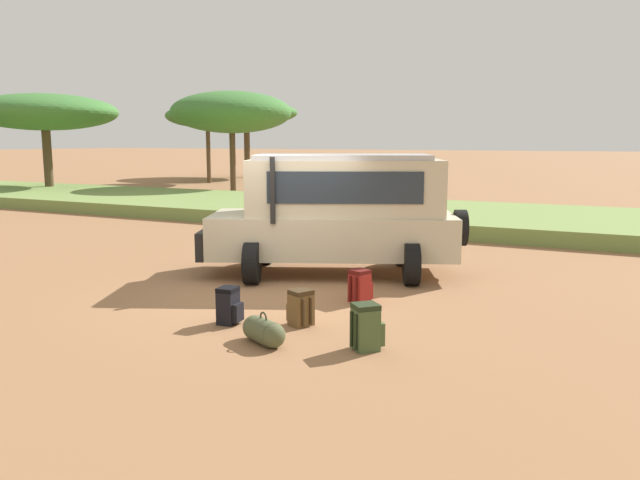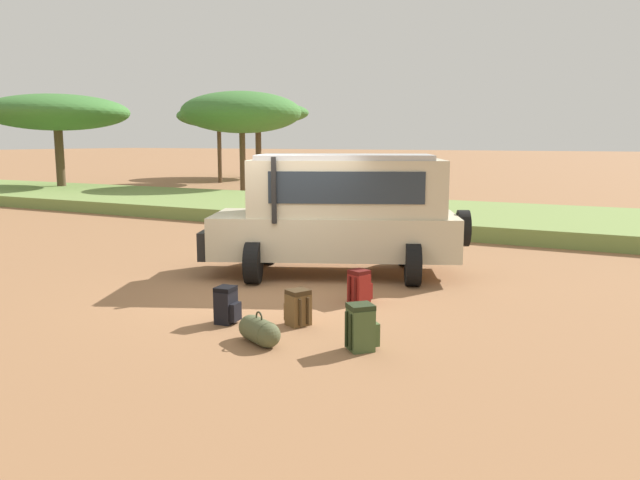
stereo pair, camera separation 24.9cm
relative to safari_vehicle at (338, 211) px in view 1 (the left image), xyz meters
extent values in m
plane|color=#936642|center=(-0.32, -1.97, -1.29)|extent=(320.00, 320.00, 0.00)
cube|color=olive|center=(-0.32, 8.77, -1.07)|extent=(120.00, 7.00, 0.44)
cube|color=beige|center=(-0.10, -0.04, -0.47)|extent=(5.25, 3.74, 0.84)
cube|color=beige|center=(0.13, 0.06, 0.50)|extent=(4.22, 3.20, 1.10)
cube|color=#232D38|center=(-1.26, -0.57, 0.45)|extent=(0.69, 1.45, 0.77)
cube|color=#232D38|center=(0.50, -0.76, 0.55)|extent=(2.70, 1.24, 0.60)
cube|color=#232D38|center=(-0.24, 0.88, 0.55)|extent=(2.70, 1.24, 0.60)
cube|color=#B7B7B7|center=(0.08, 0.04, 1.10)|extent=(3.83, 2.97, 0.10)
cube|color=black|center=(-2.44, -1.10, -0.64)|extent=(0.81, 1.54, 0.56)
cylinder|color=black|center=(-0.71, -1.38, 0.50)|extent=(0.10, 0.10, 1.25)
cylinder|color=black|center=(-1.09, -1.55, -0.89)|extent=(0.58, 0.84, 0.80)
cylinder|color=black|center=(-1.88, 0.22, -0.89)|extent=(0.58, 0.84, 0.80)
cylinder|color=black|center=(1.68, -0.30, -0.89)|extent=(0.58, 0.84, 0.80)
cylinder|color=black|center=(0.89, 1.46, -0.89)|extent=(0.58, 0.84, 0.80)
cylinder|color=black|center=(2.26, 1.02, -0.32)|extent=(0.50, 0.76, 0.74)
cube|color=#42562D|center=(2.31, -4.12, -1.02)|extent=(0.44, 0.44, 0.55)
cube|color=#42562D|center=(2.44, -3.98, -1.09)|extent=(0.23, 0.22, 0.30)
cube|color=#242F19|center=(2.31, -4.12, -0.71)|extent=(0.44, 0.44, 0.07)
cylinder|color=#242F19|center=(2.14, -4.19, -1.02)|extent=(0.04, 0.04, 0.47)
cylinder|color=#242F19|center=(2.24, -4.29, -1.02)|extent=(0.04, 0.04, 0.47)
cube|color=brown|center=(1.04, -3.53, -1.06)|extent=(0.37, 0.40, 0.48)
cube|color=brown|center=(0.89, -3.46, -1.12)|extent=(0.17, 0.25, 0.26)
cube|color=#3A2A16|center=(1.04, -3.53, -0.79)|extent=(0.38, 0.39, 0.07)
cylinder|color=#3A2A16|center=(1.15, -3.66, -1.06)|extent=(0.04, 0.04, 0.40)
cylinder|color=#3A2A16|center=(1.21, -3.53, -1.06)|extent=(0.04, 0.04, 0.40)
cube|color=black|center=(0.02, -3.94, -1.05)|extent=(0.28, 0.34, 0.49)
cube|color=black|center=(0.18, -3.92, -1.11)|extent=(0.11, 0.24, 0.27)
cube|color=black|center=(0.02, -3.94, -0.77)|extent=(0.29, 0.33, 0.07)
cylinder|color=black|center=(-0.13, -3.89, -1.05)|extent=(0.04, 0.04, 0.42)
cylinder|color=black|center=(-0.11, -4.03, -1.05)|extent=(0.04, 0.04, 0.42)
cube|color=maroon|center=(1.30, -1.92, -1.04)|extent=(0.38, 0.36, 0.50)
cube|color=maroon|center=(1.37, -1.76, -1.11)|extent=(0.24, 0.16, 0.28)
cube|color=#4D100E|center=(1.30, -1.92, -0.76)|extent=(0.38, 0.37, 0.07)
cylinder|color=#4D100E|center=(1.18, -2.04, -1.04)|extent=(0.04, 0.04, 0.43)
cylinder|color=#4D100E|center=(1.31, -2.09, -1.04)|extent=(0.04, 0.04, 0.43)
cylinder|color=#4C5133|center=(0.99, -4.50, -1.12)|extent=(0.57, 0.51, 0.34)
sphere|color=#4C5133|center=(1.20, -4.61, -1.12)|extent=(0.34, 0.34, 0.34)
sphere|color=#4C5133|center=(0.78, -4.40, -1.12)|extent=(0.34, 0.34, 0.34)
torus|color=#2D301E|center=(0.99, -4.50, -0.93)|extent=(0.16, 0.09, 0.16)
cylinder|color=brown|center=(-20.71, 10.44, 0.37)|extent=(0.43, 0.43, 3.32)
ellipsoid|color=#3D7533|center=(-20.71, 10.44, 2.78)|extent=(7.04, 6.96, 1.77)
cylinder|color=brown|center=(-20.33, 27.88, 0.68)|extent=(0.43, 0.43, 3.95)
ellipsoid|color=#3D7533|center=(-20.33, 27.88, 3.40)|extent=(7.75, 6.68, 1.73)
cylinder|color=brown|center=(-19.06, 21.42, 0.51)|extent=(0.27, 0.27, 3.60)
ellipsoid|color=#3D7533|center=(-19.06, 21.42, 2.93)|extent=(5.16, 5.43, 1.48)
cylinder|color=brown|center=(-12.81, 15.01, 0.32)|extent=(0.29, 0.29, 3.22)
ellipsoid|color=#3D7533|center=(-12.81, 15.01, 2.80)|extent=(5.92, 6.24, 2.07)
camera|label=1|loc=(5.28, -11.42, 1.43)|focal=35.00mm
camera|label=2|loc=(5.51, -11.30, 1.43)|focal=35.00mm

